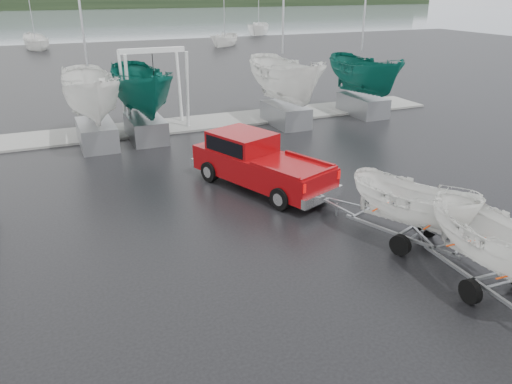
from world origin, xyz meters
name	(u,v)px	position (x,y,z in m)	size (l,w,h in m)	color
ground_plane	(295,222)	(0.00, 0.00, 0.00)	(120.00, 120.00, 0.00)	black
lake	(67,24)	(0.00, 100.00, -0.01)	(300.00, 300.00, 0.00)	gray
dock	(184,124)	(0.00, 13.00, 0.05)	(30.00, 3.00, 0.12)	gray
treeline	(50,0)	(0.00, 170.00, 3.00)	(300.00, 8.00, 6.00)	black
pickup_truck	(255,160)	(0.08, 3.40, 1.01)	(3.92, 6.11, 1.93)	maroon
trailer_hitched	(418,165)	(2.39, -2.56, 2.41)	(2.40, 3.78, 4.42)	gray
trailer_parked	(508,196)	(2.58, -5.38, 2.55)	(1.80, 3.65, 4.69)	gray
boat_hoist	(154,77)	(-1.45, 13.00, 2.67)	(3.30, 2.18, 4.12)	silver
keelboat_0	(88,61)	(-4.74, 11.00, 3.91)	(2.46, 3.20, 10.63)	gray
keelboat_1	(139,57)	(-2.42, 11.20, 3.96)	(2.49, 3.20, 7.72)	gray
keelboat_2	(287,48)	(5.10, 11.00, 4.04)	(2.54, 3.20, 10.71)	gray
keelboat_3	(367,50)	(10.25, 11.30, 3.69)	(2.33, 3.20, 10.49)	gray
moored_boat_1	(37,49)	(-6.61, 54.56, 0.00)	(2.95, 3.01, 11.48)	white
moored_boat_2	(225,46)	(15.39, 48.97, 0.01)	(3.43, 3.44, 11.20)	white
moored_boat_3	(259,34)	(25.75, 62.09, 0.00)	(4.01, 4.03, 11.79)	white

